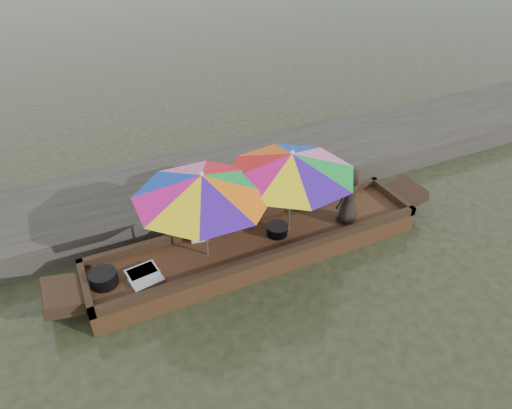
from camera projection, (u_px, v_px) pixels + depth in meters
name	position (u px, v px, depth m)	size (l,w,h in m)	color
water	(258.00, 255.00, 7.91)	(80.00, 80.00, 0.00)	#242A1A
dock	(212.00, 182.00, 9.40)	(22.00, 2.20, 0.50)	#2D2B26
boat_hull	(259.00, 247.00, 7.81)	(5.73, 1.20, 0.35)	black
cooking_pot	(104.00, 278.00, 6.78)	(0.41, 0.41, 0.21)	black
tray_crayfish	(142.00, 273.00, 6.97)	(0.47, 0.32, 0.09)	silver
tray_scallop	(147.00, 281.00, 6.85)	(0.47, 0.32, 0.06)	silver
charcoal_grill	(277.00, 230.00, 7.77)	(0.36, 0.36, 0.17)	black
supply_bag	(198.00, 232.00, 7.65)	(0.28, 0.22, 0.26)	silver
vendor	(349.00, 196.00, 7.86)	(0.51, 0.33, 1.04)	black
umbrella_bow	(205.00, 216.00, 6.94)	(2.13, 2.13, 1.55)	red
umbrella_stern	(290.00, 193.00, 7.47)	(2.11, 2.11, 1.55)	pink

